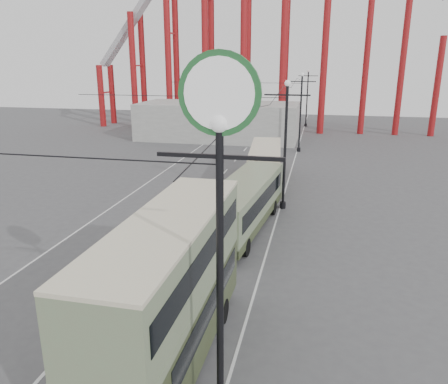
% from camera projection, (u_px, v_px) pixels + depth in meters
% --- Properties ---
extents(ground, '(160.00, 160.00, 0.00)m').
position_uv_depth(ground, '(97.00, 344.00, 16.95)').
color(ground, '#4A4A4C').
rests_on(ground, ground).
extents(road_markings, '(12.52, 120.00, 0.01)m').
position_uv_depth(road_markings, '(205.00, 196.00, 35.56)').
color(road_markings, silver).
rests_on(road_markings, ground).
extents(lamp_post_near, '(3.20, 0.44, 10.80)m').
position_uv_depth(lamp_post_near, '(220.00, 174.00, 10.74)').
color(lamp_post_near, black).
rests_on(lamp_post_near, ground).
extents(lamp_post_mid, '(3.20, 0.44, 9.32)m').
position_uv_depth(lamp_post_mid, '(285.00, 146.00, 31.31)').
color(lamp_post_mid, black).
rests_on(lamp_post_mid, ground).
extents(lamp_post_far, '(3.20, 0.44, 9.32)m').
position_uv_depth(lamp_post_far, '(300.00, 113.00, 51.89)').
color(lamp_post_far, black).
rests_on(lamp_post_far, ground).
extents(lamp_post_distant, '(3.20, 0.44, 9.32)m').
position_uv_depth(lamp_post_distant, '(307.00, 98.00, 72.48)').
color(lamp_post_distant, black).
rests_on(lamp_post_distant, ground).
extents(fairground_shed, '(22.00, 10.00, 5.00)m').
position_uv_depth(fairground_shed, '(219.00, 121.00, 61.45)').
color(fairground_shed, gray).
rests_on(fairground_shed, ground).
extents(double_decker_bus, '(2.73, 10.40, 5.57)m').
position_uv_depth(double_decker_bus, '(171.00, 285.00, 15.04)').
color(double_decker_bus, '#343B1F').
rests_on(double_decker_bus, ground).
extents(single_decker_green, '(3.82, 11.74, 3.26)m').
position_uv_depth(single_decker_green, '(244.00, 203.00, 27.98)').
color(single_decker_green, gray).
rests_on(single_decker_green, ground).
extents(single_decker_cream, '(3.59, 10.63, 3.25)m').
position_uv_depth(single_decker_cream, '(265.00, 162.00, 39.20)').
color(single_decker_cream, beige).
rests_on(single_decker_cream, ground).
extents(pedestrian, '(0.65, 0.45, 1.70)m').
position_uv_depth(pedestrian, '(191.00, 278.00, 20.28)').
color(pedestrian, black).
rests_on(pedestrian, ground).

